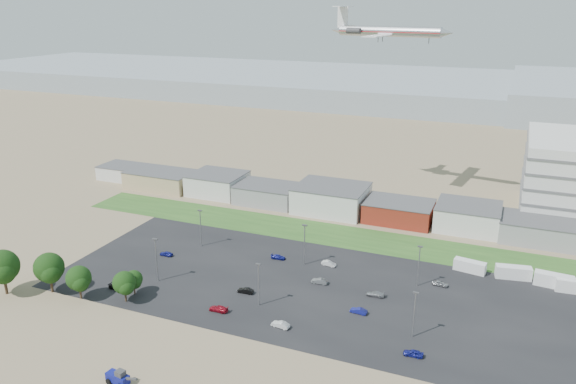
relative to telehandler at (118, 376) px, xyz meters
The scene contains 34 objects.
ground 29.21m from the telehandler, 63.19° to the left, with size 700.00×700.00×0.00m, color #807051.
parking_lot 49.51m from the telehandler, 68.47° to the left, with size 120.00×50.00×0.01m, color black.
grass_strip 79.15m from the telehandler, 80.43° to the left, with size 160.00×16.00×0.02m, color #2B521E.
hills_backdrop 345.17m from the telehandler, 81.14° to the left, with size 700.00×200.00×9.00m, color gray, non-canonical shape.
building_row 97.14m from the telehandler, 92.27° to the left, with size 170.00×20.00×8.00m, color silver, non-canonical shape.
telehandler is the anchor object (origin of this frame).
box_trailer_a 86.49m from the telehandler, 52.51° to the left, with size 7.65×2.39×2.87m, color silver, non-canonical shape.
box_trailer_b 93.20m from the telehandler, 47.69° to the left, with size 8.27×2.58×3.10m, color silver, non-canonical shape.
box_trailer_c 98.65m from the telehandler, 43.49° to the left, with size 8.55×2.67×3.21m, color silver, non-canonical shape.
box_trailer_d 101.25m from the telehandler, 41.35° to the left, with size 8.31×2.60×3.12m, color silver, non-canonical shape.
tree_far_left 47.61m from the telehandler, 159.69° to the left, with size 8.09×8.09×12.14m, color black, non-canonical shape.
tree_left 41.37m from the telehandler, 149.22° to the left, with size 7.29×7.29×10.94m, color black, non-canonical shape.
tree_mid 34.50m from the telehandler, 141.99° to the left, with size 5.99×5.99×8.99m, color black, non-canonical shape.
tree_right 29.40m from the telehandler, 125.15° to the left, with size 5.49×5.49×8.24m, color black, non-canonical shape.
tree_near 32.47m from the telehandler, 121.95° to the left, with size 4.42×4.42×6.63m, color black, non-canonical shape.
lightpole_front_l 38.69m from the telehandler, 114.54° to the left, with size 1.29×0.54×10.94m, color slate, non-canonical shape.
lightpole_front_m 35.84m from the telehandler, 71.52° to the left, with size 1.18×0.49×10.06m, color slate, non-canonical shape.
lightpole_front_r 56.66m from the telehandler, 37.34° to the left, with size 1.17×0.49×9.97m, color slate, non-canonical shape.
lightpole_back_l 59.42m from the telehandler, 106.61° to the left, with size 1.23×0.51×10.43m, color slate, non-canonical shape.
lightpole_back_m 58.43m from the telehandler, 76.82° to the left, with size 1.28×0.53×10.85m, color slate, non-canonical shape.
lightpole_back_r 70.22m from the telehandler, 53.21° to the left, with size 1.20×0.50×10.18m, color slate, non-canonical shape.
airliner 129.77m from the telehandler, 81.02° to the left, with size 40.90×27.89×12.08m, color silver, non-canonical shape.
parked_car_1 50.71m from the telehandler, 50.05° to the left, with size 1.28×3.69×1.21m, color navy.
parked_car_2 54.02m from the telehandler, 31.01° to the left, with size 1.51×3.75×1.28m, color navy.
parked_car_3 28.46m from the telehandler, 81.25° to the left, with size 1.74×4.27×1.24m, color maroon.
parked_car_4 38.07m from the telehandler, 80.77° to the left, with size 1.31×3.77×1.24m, color black.
parked_car_5 52.58m from the telehandler, 115.01° to the left, with size 1.44×3.58×1.22m, color navy.
parked_car_6 57.41m from the telehandler, 84.12° to the left, with size 1.55×3.82×1.11m, color navy.
parked_car_7 52.52m from the telehandler, 67.25° to the left, with size 1.36×3.90×1.29m, color #595B5E.
parked_car_8 74.81m from the telehandler, 51.05° to the left, with size 1.47×3.66×1.25m, color #A5A5AA.
parked_car_10 35.78m from the telehandler, 129.10° to the left, with size 1.56×3.83×1.11m, color black.
parked_car_11 61.49m from the telehandler, 71.68° to the left, with size 1.31×3.75×1.24m, color silver.
parked_car_12 58.37m from the telehandler, 54.33° to the left, with size 1.70×4.17×1.21m, color #A5A5AA.
parked_car_13 33.47m from the telehandler, 54.97° to the left, with size 1.37×3.92×1.29m, color silver.
Camera 1 is at (45.78, -90.87, 63.14)m, focal length 35.00 mm.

